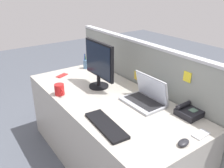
% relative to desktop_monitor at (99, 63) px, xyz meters
% --- Properties ---
extents(ground_plane, '(10.00, 10.00, 0.00)m').
position_rel_desktop_monitor_xyz_m(ground_plane, '(0.24, -0.07, -0.98)').
color(ground_plane, '#4C515B').
extents(desk, '(1.87, 0.84, 0.73)m').
position_rel_desktop_monitor_xyz_m(desk, '(0.24, -0.07, -0.62)').
color(desk, '#ADA89E').
rests_on(desk, ground_plane).
extents(cubicle_divider, '(2.26, 0.07, 1.17)m').
position_rel_desktop_monitor_xyz_m(cubicle_divider, '(0.24, 0.39, -0.39)').
color(cubicle_divider, gray).
rests_on(cubicle_divider, ground_plane).
extents(desktop_monitor, '(0.45, 0.20, 0.46)m').
position_rel_desktop_monitor_xyz_m(desktop_monitor, '(0.00, 0.00, 0.00)').
color(desktop_monitor, black).
rests_on(desktop_monitor, desk).
extents(laptop, '(0.37, 0.25, 0.24)m').
position_rel_desktop_monitor_xyz_m(laptop, '(0.52, 0.15, -0.19)').
color(laptop, '#9EA0A8').
rests_on(laptop, desk).
extents(desk_phone, '(0.17, 0.17, 0.09)m').
position_rel_desktop_monitor_xyz_m(desk_phone, '(0.88, 0.28, -0.22)').
color(desk_phone, black).
rests_on(desk_phone, desk).
extents(keyboard_main, '(0.44, 0.17, 0.02)m').
position_rel_desktop_monitor_xyz_m(keyboard_main, '(0.63, -0.34, -0.24)').
color(keyboard_main, black).
rests_on(keyboard_main, desk).
extents(computer_mouse_right_hand, '(0.07, 0.11, 0.03)m').
position_rel_desktop_monitor_xyz_m(computer_mouse_right_hand, '(1.10, -0.05, -0.24)').
color(computer_mouse_right_hand, '#232328').
rests_on(computer_mouse_right_hand, desk).
extents(pen_cup, '(0.06, 0.06, 0.19)m').
position_rel_desktop_monitor_xyz_m(pen_cup, '(-0.55, 0.16, -0.20)').
color(pen_cup, '#4C7093').
rests_on(pen_cup, desk).
extents(cell_phone_silver_slab, '(0.08, 0.13, 0.01)m').
position_rel_desktop_monitor_xyz_m(cell_phone_silver_slab, '(1.10, 0.14, -0.25)').
color(cell_phone_silver_slab, '#B7BAC1').
rests_on(cell_phone_silver_slab, desk).
extents(cell_phone_red_case, '(0.11, 0.15, 0.01)m').
position_rel_desktop_monitor_xyz_m(cell_phone_red_case, '(-0.49, -0.19, -0.25)').
color(cell_phone_red_case, '#B22323').
rests_on(cell_phone_red_case, desk).
extents(tv_remote, '(0.07, 0.17, 0.02)m').
position_rel_desktop_monitor_xyz_m(tv_remote, '(-0.40, 0.24, -0.24)').
color(tv_remote, black).
rests_on(tv_remote, desk).
extents(coffee_mug, '(0.13, 0.09, 0.10)m').
position_rel_desktop_monitor_xyz_m(coffee_mug, '(-0.06, -0.40, -0.20)').
color(coffee_mug, red).
rests_on(coffee_mug, desk).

